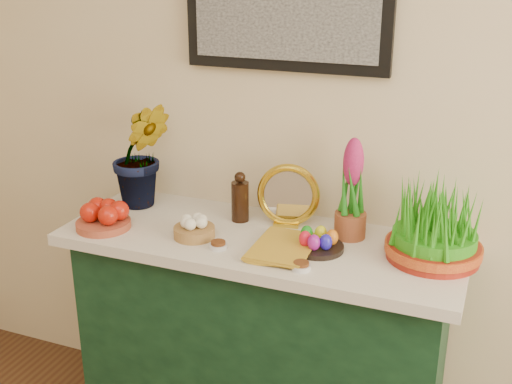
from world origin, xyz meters
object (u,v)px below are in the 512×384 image
(sideboard, at_px, (261,349))
(book, at_px, (256,242))
(wheatgrass_sabzeh, at_px, (435,227))
(hyacinth_green, at_px, (140,138))
(mirror, at_px, (288,196))

(sideboard, relative_size, book, 5.01)
(book, distance_m, wheatgrass_sabzeh, 0.59)
(hyacinth_green, relative_size, mirror, 2.33)
(mirror, bearing_deg, hyacinth_green, -177.44)
(book, bearing_deg, hyacinth_green, 159.68)
(hyacinth_green, distance_m, book, 0.64)
(book, relative_size, wheatgrass_sabzeh, 0.84)
(mirror, bearing_deg, wheatgrass_sabzeh, -9.76)
(hyacinth_green, bearing_deg, wheatgrass_sabzeh, -35.90)
(sideboard, distance_m, wheatgrass_sabzeh, 0.82)
(mirror, height_order, wheatgrass_sabzeh, wheatgrass_sabzeh)
(mirror, distance_m, wheatgrass_sabzeh, 0.53)
(sideboard, bearing_deg, book, -80.06)
(sideboard, height_order, mirror, mirror)
(mirror, relative_size, book, 0.90)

